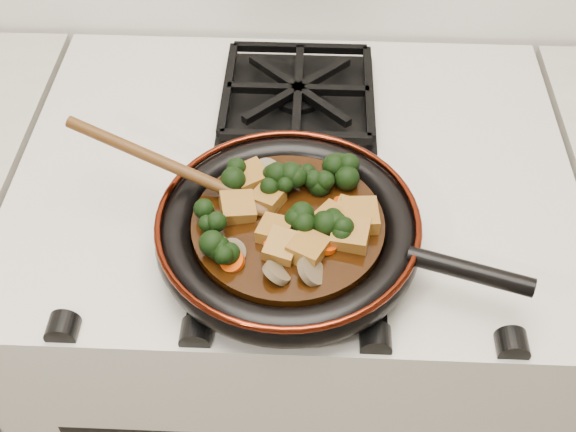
{
  "coord_description": "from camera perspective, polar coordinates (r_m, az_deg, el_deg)",
  "views": [
    {
      "loc": [
        0.02,
        0.97,
        1.59
      ],
      "look_at": [
        -0.0,
        1.53,
        0.97
      ],
      "focal_mm": 45.0,
      "sensor_mm": 36.0,
      "label": 1
    }
  ],
  "objects": [
    {
      "name": "tofu_cube_0",
      "position": [
        0.84,
        4.95,
        0.08
      ],
      "size": [
        0.05,
        0.05,
        0.03
      ],
      "primitive_type": "cube",
      "rotation": [
        0.12,
        0.0,
        2.83
      ],
      "color": "#8D5E20",
      "rests_on": "braising_sauce"
    },
    {
      "name": "tofu_cube_4",
      "position": [
        0.84,
        5.7,
        -0.04
      ],
      "size": [
        0.04,
        0.05,
        0.02
      ],
      "primitive_type": "cube",
      "rotation": [
        -0.03,
        0.0,
        0.07
      ],
      "color": "#8D5E20",
      "rests_on": "braising_sauce"
    },
    {
      "name": "broccoli_floret_3",
      "position": [
        0.8,
        -5.4,
        -3.0
      ],
      "size": [
        0.07,
        0.07,
        0.07
      ],
      "primitive_type": null,
      "rotation": [
        -0.24,
        -0.13,
        1.65
      ],
      "color": "black",
      "rests_on": "braising_sauce"
    },
    {
      "name": "wooden_spoon",
      "position": [
        0.87,
        -6.88,
        2.94
      ],
      "size": [
        0.16,
        0.07,
        0.25
      ],
      "rotation": [
        0.0,
        0.0,
        2.83
      ],
      "color": "#4D2D10",
      "rests_on": "braising_sauce"
    },
    {
      "name": "tofu_cube_9",
      "position": [
        0.81,
        -0.51,
        -2.49
      ],
      "size": [
        0.04,
        0.05,
        0.03
      ],
      "primitive_type": "cube",
      "rotation": [
        0.07,
        -0.1,
        1.29
      ],
      "color": "#8D5E20",
      "rests_on": "braising_sauce"
    },
    {
      "name": "tofu_cube_6",
      "position": [
        0.82,
        4.97,
        -1.51
      ],
      "size": [
        0.05,
        0.05,
        0.03
      ],
      "primitive_type": "cube",
      "rotation": [
        -0.06,
        0.06,
        2.95
      ],
      "color": "#8D5E20",
      "rests_on": "braising_sauce"
    },
    {
      "name": "mushroom_slice_0",
      "position": [
        0.79,
        -0.91,
        -4.53
      ],
      "size": [
        0.04,
        0.04,
        0.03
      ],
      "primitive_type": "cylinder",
      "rotation": [
        0.73,
        0.0,
        2.15
      ],
      "color": "brown",
      "rests_on": "braising_sauce"
    },
    {
      "name": "broccoli_floret_7",
      "position": [
        0.88,
        -0.15,
        3.05
      ],
      "size": [
        0.08,
        0.08,
        0.07
      ],
      "primitive_type": null,
      "rotation": [
        -0.08,
        0.21,
        0.21
      ],
      "color": "black",
      "rests_on": "braising_sauce"
    },
    {
      "name": "carrot_coin_1",
      "position": [
        0.82,
        2.91,
        -2.27
      ],
      "size": [
        0.03,
        0.03,
        0.02
      ],
      "primitive_type": "cylinder",
      "rotation": [
        -0.17,
        0.22,
        0.0
      ],
      "color": "#CC3A05",
      "rests_on": "braising_sauce"
    },
    {
      "name": "carrot_coin_2",
      "position": [
        0.86,
        4.52,
        0.94
      ],
      "size": [
        0.03,
        0.03,
        0.02
      ],
      "primitive_type": "cylinder",
      "rotation": [
        -0.33,
        0.19,
        0.0
      ],
      "color": "#CC3A05",
      "rests_on": "braising_sauce"
    },
    {
      "name": "tofu_cube_8",
      "position": [
        0.81,
        1.57,
        -2.64
      ],
      "size": [
        0.05,
        0.06,
        0.03
      ],
      "primitive_type": "cube",
      "rotation": [
        0.03,
        0.1,
        1.12
      ],
      "color": "#8D5E20",
      "rests_on": "braising_sauce"
    },
    {
      "name": "broccoli_floret_5",
      "position": [
        0.83,
        3.5,
        -0.95
      ],
      "size": [
        0.09,
        0.09,
        0.07
      ],
      "primitive_type": null,
      "rotation": [
        0.11,
        0.19,
        0.82
      ],
      "color": "black",
      "rests_on": "braising_sauce"
    },
    {
      "name": "skillet",
      "position": [
        0.85,
        0.15,
        -1.21
      ],
      "size": [
        0.43,
        0.31,
        0.05
      ],
      "rotation": [
        0.0,
        0.0,
        -0.3
      ],
      "color": "black",
      "rests_on": "burner_grate_front"
    },
    {
      "name": "tofu_cube_2",
      "position": [
        0.88,
        -2.98,
        3.04
      ],
      "size": [
        0.05,
        0.05,
        0.03
      ],
      "primitive_type": "cube",
      "rotation": [
        -0.1,
        0.02,
        2.07
      ],
      "color": "#8D5E20",
      "rests_on": "braising_sauce"
    },
    {
      "name": "tofu_cube_5",
      "position": [
        0.86,
        -1.63,
        1.36
      ],
      "size": [
        0.05,
        0.05,
        0.02
      ],
      "primitive_type": "cube",
      "rotation": [
        0.04,
        0.09,
        2.65
      ],
      "color": "#8D5E20",
      "rests_on": "braising_sauce"
    },
    {
      "name": "broccoli_floret_0",
      "position": [
        0.88,
        -4.76,
        2.85
      ],
      "size": [
        0.08,
        0.09,
        0.07
      ],
      "primitive_type": null,
      "rotation": [
        0.23,
        -0.19,
        0.69
      ],
      "color": "black",
      "rests_on": "braising_sauce"
    },
    {
      "name": "mushroom_slice_2",
      "position": [
        0.89,
        -1.72,
        3.48
      ],
      "size": [
        0.04,
        0.04,
        0.02
      ],
      "primitive_type": "cylinder",
      "rotation": [
        0.54,
        0.0,
        0.32
      ],
      "color": "brown",
      "rests_on": "braising_sauce"
    },
    {
      "name": "tofu_cube_10",
      "position": [
        0.82,
        -1.02,
        -1.21
      ],
      "size": [
        0.05,
        0.05,
        0.02
      ],
      "primitive_type": "cube",
      "rotation": [
        -0.05,
        0.04,
        1.27
      ],
      "color": "#8D5E20",
      "rests_on": "braising_sauce"
    },
    {
      "name": "broccoli_floret_2",
      "position": [
        0.89,
        3.98,
        3.43
      ],
      "size": [
        0.08,
        0.08,
        0.07
      ],
      "primitive_type": null,
      "rotation": [
        -0.18,
        -0.1,
        0.26
      ],
      "color": "black",
      "rests_on": "braising_sauce"
    },
    {
      "name": "broccoli_floret_1",
      "position": [
        0.83,
        1.51,
        -0.27
      ],
      "size": [
        0.08,
        0.07,
        0.07
      ],
      "primitive_type": null,
      "rotation": [
        0.07,
        -0.24,
        0.18
      ],
      "color": "black",
      "rests_on": "braising_sauce"
    },
    {
      "name": "broccoli_floret_6",
      "position": [
        0.83,
        -6.18,
        -0.36
      ],
      "size": [
        0.08,
        0.08,
        0.06
      ],
      "primitive_type": null,
      "rotation": [
        0.04,
        0.22,
        2.54
      ],
      "color": "black",
      "rests_on": "braising_sauce"
    },
    {
      "name": "stove",
      "position": [
        1.35,
        0.39,
        -9.92
      ],
      "size": [
        0.76,
        0.6,
        0.9
      ],
      "primitive_type": "cube",
      "color": "beige",
      "rests_on": "ground"
    },
    {
      "name": "tofu_cube_7",
      "position": [
        0.84,
        3.65,
        -0.31
      ],
      "size": [
        0.05,
        0.05,
        0.02
      ],
      "primitive_type": "cube",
      "rotation": [
        -0.04,
        0.09,
        0.96
      ],
      "color": "#8D5E20",
      "rests_on": "braising_sauce"
    },
    {
      "name": "broccoli_floret_8",
      "position": [
        0.87,
        -0.91,
        2.54
      ],
      "size": [
        0.08,
        0.08,
        0.06
      ],
      "primitive_type": null,
      "rotation": [
        -0.04,
        0.1,
        2.13
      ],
      "color": "black",
      "rests_on": "braising_sauce"
    },
    {
      "name": "carrot_coin_0",
      "position": [
        0.81,
        -0.91,
        -2.25
      ],
      "size": [
        0.03,
        0.03,
        0.01
      ],
      "primitive_type": "cylinder",
      "rotation": [
        0.02,
        -0.02,
        0.0
      ],
      "color": "#CC3A05",
      "rests_on": "braising_sauce"
    },
    {
      "name": "burner_grate_front",
      "position": [
        0.89,
        0.2,
        -1.61
      ],
      "size": [
        0.23,
        0.23,
        0.03
      ],
      "primitive_type": null,
      "color": "black",
      "rests_on": "stove"
    },
    {
      "name": "tofu_cube_3",
      "position": [
        0.84,
        4.1,
        -0.42
      ],
      "size": [
        0.05,
        0.05,
        0.02
      ],
      "primitive_type": "cube",
      "rotation": [
        -0.11,
        -0.01,
        2.17
      ],
      "color": "#8D5E20",
      "rests_on": "braising_sauce"
    },
    {
      "name": "mushroom_slice_1",
      "position": [
        0.79,
        1.88,
        -4.34
      ],
      "size": [
        0.03,
        0.04,
        0.03
      ],
      "primitive_type": "cylinder",
      "rotation": [
        0.76,
        0.0,
        1.54
      ],
      "color": "brown",
      "rests_on": "braising_sauce"
    },
    {
      "name": "tofu_cube_1",
      "position": [
        0.85,
        -4.01,
        0.62
      ],
      "size": [
        0.05,
        0.05,
        0.03
      ],
      "primitive_type": "cube",
      "rotation": [
        0.08,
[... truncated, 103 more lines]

